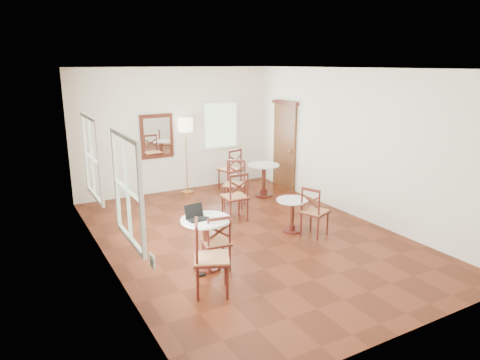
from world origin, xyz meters
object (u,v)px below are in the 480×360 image
(mouse, at_px, (207,218))
(navy_mug, at_px, (194,214))
(laptop, at_px, (196,215))
(chair_back_a, at_px, (231,169))
(power_adapter, at_px, (202,275))
(cafe_table_near, at_px, (206,238))
(cafe_table_back, at_px, (264,176))
(water_glass, at_px, (211,215))
(chair_mid_b, at_px, (314,212))
(chair_back_b, at_px, (235,184))
(chair_near_a, at_px, (217,242))
(floor_lamp, at_px, (185,130))
(chair_near_b, at_px, (210,258))
(cafe_table_mid, at_px, (292,212))
(chair_mid_a, at_px, (235,197))

(mouse, relative_size, navy_mug, 0.87)
(laptop, relative_size, navy_mug, 2.99)
(chair_back_a, bearing_deg, power_adapter, 42.04)
(cafe_table_near, relative_size, cafe_table_back, 1.05)
(mouse, bearing_deg, water_glass, -13.29)
(chair_mid_b, height_order, chair_back_b, chair_back_b)
(water_glass, bearing_deg, chair_near_a, -34.18)
(chair_near_a, height_order, chair_back_a, chair_back_a)
(chair_mid_b, distance_m, laptop, 2.45)
(cafe_table_near, relative_size, floor_lamp, 0.44)
(cafe_table_back, xyz_separation_m, power_adapter, (-3.00, -3.02, -0.46))
(chair_back_a, height_order, power_adapter, chair_back_a)
(cafe_table_near, bearing_deg, laptop, 151.38)
(chair_near_a, relative_size, power_adapter, 8.81)
(chair_near_a, xyz_separation_m, chair_near_b, (-0.41, -0.62, 0.08))
(chair_mid_b, xyz_separation_m, chair_back_a, (0.12, 3.46, 0.05))
(cafe_table_back, distance_m, power_adapter, 4.28)
(cafe_table_mid, relative_size, chair_mid_b, 0.68)
(power_adapter, bearing_deg, chair_mid_a, 49.33)
(floor_lamp, bearing_deg, chair_mid_b, -75.59)
(cafe_table_near, xyz_separation_m, cafe_table_back, (2.81, 2.81, -0.02))
(cafe_table_near, distance_m, chair_mid_b, 2.29)
(cafe_table_mid, height_order, chair_near_b, chair_near_b)
(laptop, bearing_deg, chair_mid_a, 41.56)
(chair_mid_a, xyz_separation_m, water_glass, (-1.34, -1.70, 0.37))
(chair_mid_b, height_order, water_glass, chair_mid_b)
(chair_near_a, height_order, chair_mid_b, chair_mid_b)
(chair_near_a, relative_size, navy_mug, 8.40)
(chair_near_b, distance_m, navy_mug, 0.98)
(chair_back_b, relative_size, mouse, 10.95)
(cafe_table_back, bearing_deg, water_glass, -133.84)
(cafe_table_near, xyz_separation_m, water_glass, (0.07, -0.05, 0.37))
(cafe_table_back, xyz_separation_m, water_glass, (-2.74, -2.85, 0.39))
(chair_back_a, bearing_deg, cafe_table_near, 42.54)
(chair_back_b, xyz_separation_m, water_glass, (-1.78, -2.54, 0.37))
(navy_mug, bearing_deg, chair_back_a, 54.42)
(chair_near_a, distance_m, chair_back_b, 3.10)
(chair_back_a, bearing_deg, chair_near_b, 44.24)
(chair_mid_b, relative_size, chair_back_a, 0.90)
(cafe_table_mid, bearing_deg, chair_near_b, -150.60)
(power_adapter, bearing_deg, floor_lamp, 70.09)
(chair_back_b, bearing_deg, chair_mid_a, -78.98)
(chair_near_b, distance_m, water_glass, 0.83)
(chair_near_a, relative_size, chair_mid_b, 0.95)
(chair_mid_b, bearing_deg, mouse, 74.83)
(floor_lamp, bearing_deg, laptop, -110.52)
(cafe_table_near, xyz_separation_m, chair_near_b, (-0.28, -0.71, 0.02))
(chair_mid_a, distance_m, power_adapter, 2.50)
(water_glass, bearing_deg, cafe_table_near, 146.33)
(cafe_table_back, relative_size, chair_mid_b, 0.83)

